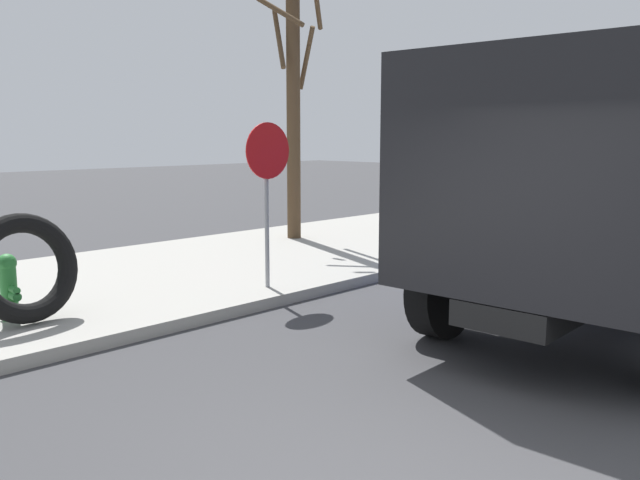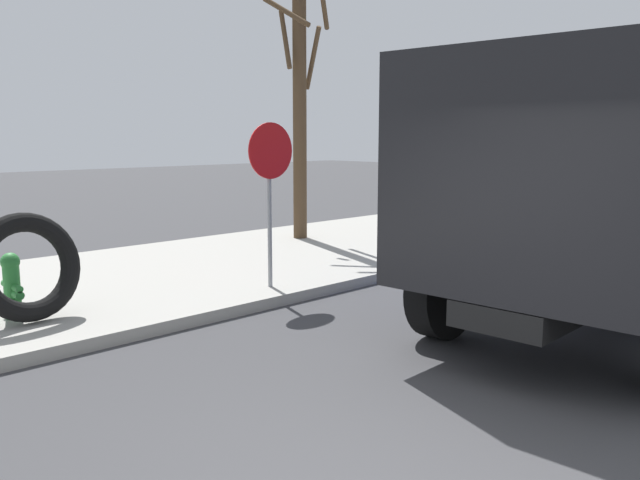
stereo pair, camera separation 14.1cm
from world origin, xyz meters
name	(u,v)px [view 1 (the left image)]	position (x,y,z in m)	size (l,w,h in m)	color
sidewalk_curb	(6,303)	(0.00, 6.50, 0.07)	(36.00, 5.00, 0.15)	#99968E
fire_hydrant	(9,285)	(-0.37, 5.35, 0.56)	(0.21, 0.48, 0.77)	#2D8438
loose_tire	(25,268)	(-0.28, 5.08, 0.78)	(1.24, 1.24, 0.22)	black
stop_sign	(267,174)	(2.79, 4.48, 1.72)	(0.76, 0.08, 2.26)	gray
dump_truck_blue	(629,188)	(5.12, 0.57, 1.61)	(7.09, 3.02, 3.00)	#1E3899
bare_tree	(293,94)	(6.10, 7.47, 3.05)	(1.40, 1.26, 6.10)	#4C3823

